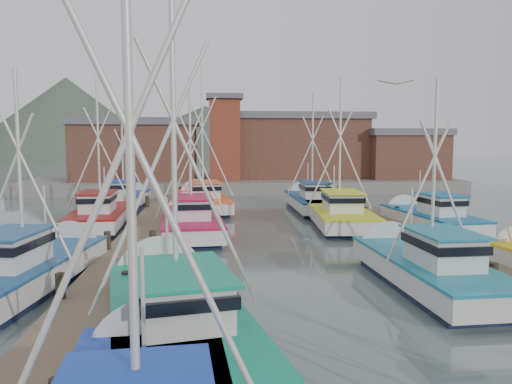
{
  "coord_description": "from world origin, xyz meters",
  "views": [
    {
      "loc": [
        -3.32,
        -17.44,
        5.29
      ],
      "look_at": [
        -1.06,
        7.94,
        2.6
      ],
      "focal_mm": 35.0,
      "sensor_mm": 36.0,
      "label": 1
    }
  ],
  "objects": [
    {
      "name": "ground",
      "position": [
        0.0,
        0.0,
        0.0
      ],
      "size": [
        260.0,
        260.0,
        0.0
      ],
      "primitive_type": "plane",
      "color": "#485653",
      "rests_on": "ground"
    },
    {
      "name": "dock_left",
      "position": [
        -7.0,
        4.04,
        0.21
      ],
      "size": [
        2.3,
        46.0,
        1.5
      ],
      "color": "brown",
      "rests_on": "ground"
    },
    {
      "name": "dock_right",
      "position": [
        7.0,
        4.04,
        0.21
      ],
      "size": [
        2.3,
        46.0,
        1.5
      ],
      "color": "brown",
      "rests_on": "ground"
    },
    {
      "name": "quay",
      "position": [
        0.0,
        37.0,
        0.6
      ],
      "size": [
        44.0,
        16.0,
        1.2
      ],
      "primitive_type": "cube",
      "color": "slate",
      "rests_on": "ground"
    },
    {
      "name": "shed_left",
      "position": [
        -11.0,
        35.0,
        4.34
      ],
      "size": [
        12.72,
        8.48,
        6.2
      ],
      "color": "brown",
      "rests_on": "quay"
    },
    {
      "name": "shed_center",
      "position": [
        6.0,
        37.0,
        4.69
      ],
      "size": [
        14.84,
        9.54,
        6.9
      ],
      "color": "brown",
      "rests_on": "quay"
    },
    {
      "name": "shed_right",
      "position": [
        17.0,
        34.0,
        3.84
      ],
      "size": [
        8.48,
        6.36,
        5.2
      ],
      "color": "brown",
      "rests_on": "quay"
    },
    {
      "name": "lookout_tower",
      "position": [
        -2.0,
        33.0,
        5.55
      ],
      "size": [
        3.6,
        3.6,
        8.5
      ],
      "color": "maroon",
      "rests_on": "quay"
    },
    {
      "name": "distant_hills",
      "position": [
        -12.76,
        122.59,
        0.0
      ],
      "size": [
        175.0,
        140.0,
        42.0
      ],
      "color": "#475446",
      "rests_on": "ground"
    },
    {
      "name": "boat_4",
      "position": [
        -4.4,
        -4.25,
        0.69
      ],
      "size": [
        5.08,
        10.64,
        10.6
      ],
      "rotation": [
        0.0,
        0.0,
        0.2
      ],
      "color": "#0F1A35",
      "rests_on": "ground"
    },
    {
      "name": "boat_5",
      "position": [
        4.26,
        -0.27,
        0.68
      ],
      "size": [
        3.32,
        9.03,
        8.12
      ],
      "rotation": [
        0.0,
        0.0,
        0.04
      ],
      "color": "#0F1A35",
      "rests_on": "ground"
    },
    {
      "name": "boat_6",
      "position": [
        -9.78,
        0.93,
        0.68
      ],
      "size": [
        3.96,
        9.33,
        8.44
      ],
      "rotation": [
        0.0,
        0.0,
        -0.14
      ],
      "color": "#0F1A35",
      "rests_on": "ground"
    },
    {
      "name": "boat_8",
      "position": [
        -4.53,
        10.83,
        0.68
      ],
      "size": [
        3.9,
        10.11,
        9.6
      ],
      "rotation": [
        0.0,
        0.0,
        0.07
      ],
      "color": "#0F1A35",
      "rests_on": "ground"
    },
    {
      "name": "boat_9",
      "position": [
        4.45,
        12.86,
        0.68
      ],
      "size": [
        4.02,
        10.33,
        9.9
      ],
      "rotation": [
        0.0,
        0.0,
        -0.07
      ],
      "color": "#0F1A35",
      "rests_on": "ground"
    },
    {
      "name": "boat_10",
      "position": [
        -10.02,
        13.57,
        0.69
      ],
      "size": [
        3.98,
        9.28,
        9.72
      ],
      "rotation": [
        0.0,
        0.0,
        0.05
      ],
      "color": "#0F1A35",
      "rests_on": "ground"
    },
    {
      "name": "boat_11",
      "position": [
        9.24,
        10.49,
        0.68
      ],
      "size": [
        3.5,
        8.63,
        7.55
      ],
      "rotation": [
        0.0,
        0.0,
        0.11
      ],
      "color": "#0F1A35",
      "rests_on": "ground"
    },
    {
      "name": "boat_12",
      "position": [
        -4.08,
        20.38,
        0.69
      ],
      "size": [
        4.58,
        10.45,
        11.57
      ],
      "rotation": [
        0.0,
        0.0,
        0.13
      ],
      "color": "#0F1A35",
      "rests_on": "ground"
    },
    {
      "name": "boat_13",
      "position": [
        4.04,
        19.28,
        0.68
      ],
      "size": [
        3.83,
        9.24,
        9.53
      ],
      "rotation": [
        0.0,
        0.0,
        -0.0
      ],
      "color": "#0F1A35",
      "rests_on": "ground"
    },
    {
      "name": "boat_14",
      "position": [
        -9.97,
        21.57,
        0.68
      ],
      "size": [
        3.41,
        8.71,
        8.23
      ],
      "rotation": [
        0.0,
        0.0,
        -0.05
      ],
      "color": "#0F1A35",
      "rests_on": "ground"
    },
    {
      "name": "gull_far",
      "position": [
        4.47,
        3.42,
        7.67
      ],
      "size": [
        1.55,
        0.65,
        0.24
      ],
      "rotation": [
        0.0,
        0.0,
        -0.24
      ],
      "color": "gray",
      "rests_on": "ground"
    }
  ]
}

